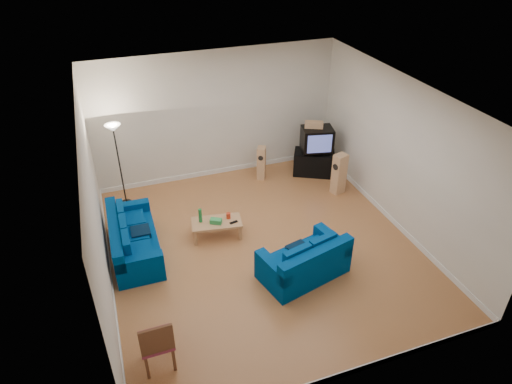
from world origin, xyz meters
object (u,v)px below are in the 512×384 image
object	(u,v)px
sofa_three_seat	(132,242)
coffee_table	(217,224)
tv_stand	(314,163)
television	(317,139)
sofa_loveseat	(305,263)

from	to	relation	value
sofa_three_seat	coffee_table	bearing A→B (deg)	89.62
tv_stand	television	size ratio (longest dim) A/B	1.18
sofa_three_seat	television	size ratio (longest dim) A/B	2.38
sofa_three_seat	sofa_loveseat	xyz separation A→B (m)	(2.96, -1.76, 0.01)
sofa_three_seat	tv_stand	world-z (taller)	sofa_three_seat
tv_stand	television	distance (m)	0.69
coffee_table	television	size ratio (longest dim) A/B	1.28
sofa_loveseat	television	size ratio (longest dim) A/B	2.08
coffee_table	sofa_loveseat	bearing A→B (deg)	-54.73
sofa_three_seat	tv_stand	distance (m)	5.09
coffee_table	television	distance (m)	3.58
sofa_loveseat	coffee_table	distance (m)	2.12
television	sofa_loveseat	bearing A→B (deg)	-106.10
television	coffee_table	bearing A→B (deg)	-138.85
sofa_loveseat	tv_stand	bearing A→B (deg)	47.74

